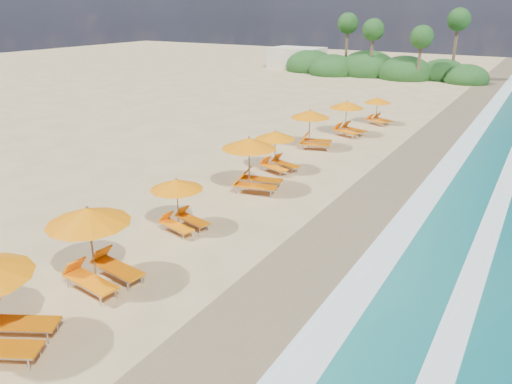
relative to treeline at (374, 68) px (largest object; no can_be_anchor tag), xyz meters
name	(u,v)px	position (x,y,z in m)	size (l,w,h in m)	color
ground	(256,219)	(9.94, -45.51, -1.00)	(160.00, 160.00, 0.00)	tan
wet_sand	(347,241)	(13.94, -45.51, -0.99)	(4.00, 160.00, 0.01)	olive
surf_foam	(420,258)	(16.64, -45.51, -0.97)	(4.00, 160.00, 0.01)	white
station_3	(95,242)	(8.26, -52.41, 0.48)	(3.04, 2.87, 2.64)	olive
station_4	(180,201)	(7.89, -47.86, 0.19)	(2.57, 2.47, 2.11)	olive
station_5	(253,161)	(8.08, -42.66, 0.49)	(3.26, 3.14, 2.65)	olive
station_6	(277,148)	(7.64, -39.49, 0.25)	(2.81, 2.74, 2.22)	olive
station_7	(313,126)	(7.34, -34.40, 0.37)	(3.09, 3.01, 2.44)	olive
station_8	(348,116)	(8.05, -30.22, 0.33)	(2.99, 2.92, 2.37)	olive
station_9	(378,109)	(8.77, -25.87, 0.13)	(2.62, 2.59, 2.02)	olive
treeline	(374,68)	(0.00, 0.00, 0.00)	(25.80, 8.80, 9.74)	#163D14
beach_building	(297,58)	(-12.06, 2.49, 0.40)	(7.00, 5.00, 2.80)	beige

